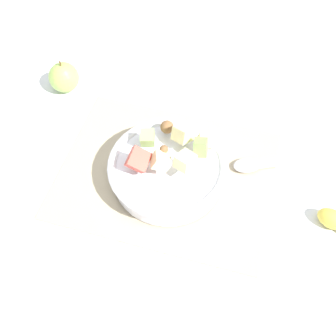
{
  "coord_description": "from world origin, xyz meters",
  "views": [
    {
      "loc": [
        0.13,
        -0.46,
        0.71
      ],
      "look_at": [
        0.01,
        -0.01,
        0.04
      ],
      "focal_mm": 44.95,
      "sensor_mm": 36.0,
      "label": 1
    }
  ],
  "objects": [
    {
      "name": "whole_apple",
      "position": [
        -0.29,
        0.17,
        0.03
      ],
      "size": [
        0.07,
        0.07,
        0.08
      ],
      "color": "#9EC656",
      "rests_on": "ground_plane"
    },
    {
      "name": "placemat",
      "position": [
        0.0,
        0.0,
        0.0
      ],
      "size": [
        0.42,
        0.33,
        0.01
      ],
      "primitive_type": "cube",
      "color": "tan",
      "rests_on": "ground_plane"
    },
    {
      "name": "serving_spoon",
      "position": [
        0.2,
        0.08,
        0.01
      ],
      "size": [
        0.23,
        0.13,
        0.01
      ],
      "color": "#B7B7BC",
      "rests_on": "placemat"
    },
    {
      "name": "ground_plane",
      "position": [
        0.0,
        0.0,
        0.0
      ],
      "size": [
        2.4,
        2.4,
        0.0
      ],
      "primitive_type": "plane",
      "color": "silver"
    },
    {
      "name": "salad_bowl",
      "position": [
        0.01,
        -0.01,
        0.04
      ],
      "size": [
        0.23,
        0.23,
        0.11
      ],
      "color": "white",
      "rests_on": "placemat"
    }
  ]
}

